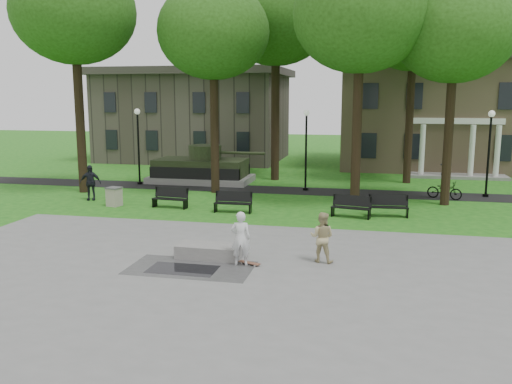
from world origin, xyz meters
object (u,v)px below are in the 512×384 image
Objects in this scene: concrete_block at (209,251)px; cyclist at (445,183)px; trash_bin at (114,197)px; park_bench_0 at (171,197)px; skateboarder at (241,238)px; friend_watching at (322,237)px.

concrete_block is 16.04m from cyclist.
cyclist is 2.17× the size of trash_bin.
park_bench_0 is (-4.42, 7.80, 0.28)m from concrete_block.
concrete_block is 8.97m from park_bench_0.
skateboarder is at bearing -43.57° from trash_bin.
trash_bin is (-8.60, 8.18, -0.43)m from skateboarder.
cyclist is at bearing 18.54° from trash_bin.
park_bench_0 is at bearing 4.61° from trash_bin.
park_bench_0 is (-13.63, -5.32, -0.33)m from cyclist.
skateboarder is 0.98× the size of park_bench_0.
friend_watching reaches higher than concrete_block.
trash_bin is at bearing -23.69° from friend_watching.
friend_watching is 11.12m from park_bench_0.
concrete_block is at bearing -45.85° from trash_bin.
trash_bin is at bearing 132.20° from cyclist.
concrete_block is 1.20× the size of park_bench_0.
skateboarder is 1.87× the size of trash_bin.
skateboarder reaches higher than friend_watching.
trash_bin is (-16.55, -5.55, -0.37)m from cyclist.
concrete_block is at bearing -54.60° from park_bench_0.
friend_watching is at bearing -167.85° from skateboarder.
concrete_block is 1.22× the size of skateboarder.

